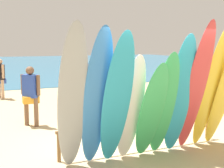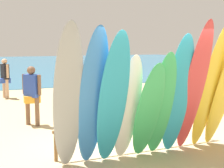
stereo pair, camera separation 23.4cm
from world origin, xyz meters
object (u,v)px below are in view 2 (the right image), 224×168
at_px(surfboard_blue_1, 93,99).
at_px(surfboard_teal_2, 113,100).
at_px(surfboard_red_7, 194,88).
at_px(beachgoer_strolling, 32,92).
at_px(surfboard_yellow_8, 210,88).
at_px(beachgoer_midbeach, 5,75).
at_px(beachgoer_photographing, 88,74).
at_px(surfboard_grey_0, 68,99).
at_px(surfboard_green_4, 148,112).
at_px(surfboard_white_3, 128,108).
at_px(surfboard_teal_6, 178,96).
at_px(surfboard_rack, 139,127).
at_px(surfboard_green_5, 161,105).

bearing_deg(surfboard_blue_1, surfboard_teal_2, -19.71).
height_order(surfboard_red_7, beachgoer_strolling, surfboard_red_7).
height_order(surfboard_yellow_8, beachgoer_midbeach, surfboard_yellow_8).
relative_size(surfboard_red_7, beachgoer_photographing, 1.86).
xyz_separation_m(surfboard_grey_0, surfboard_green_4, (1.54, -0.04, -0.35)).
bearing_deg(beachgoer_midbeach, beachgoer_strolling, -14.52).
relative_size(surfboard_teal_2, surfboard_red_7, 0.92).
distance_m(surfboard_red_7, beachgoer_strolling, 4.44).
bearing_deg(surfboard_white_3, beachgoer_strolling, 105.37).
bearing_deg(surfboard_yellow_8, surfboard_grey_0, 173.87).
relative_size(beachgoer_midbeach, beachgoer_strolling, 1.00).
bearing_deg(surfboard_blue_1, beachgoer_strolling, 96.46).
height_order(surfboard_green_4, surfboard_teal_6, surfboard_teal_6).
xyz_separation_m(surfboard_white_3, beachgoer_strolling, (-1.29, 3.38, -0.09)).
bearing_deg(surfboard_rack, surfboard_teal_2, -142.63).
height_order(surfboard_white_3, beachgoer_photographing, surfboard_white_3).
bearing_deg(surfboard_red_7, surfboard_white_3, 177.01).
height_order(surfboard_green_4, surfboard_green_5, surfboard_green_5).
relative_size(surfboard_rack, surfboard_blue_1, 1.40).
bearing_deg(surfboard_blue_1, surfboard_teal_6, -3.80).
bearing_deg(surfboard_teal_2, surfboard_white_3, 22.38).
distance_m(surfboard_teal_2, surfboard_green_5, 1.07).
height_order(surfboard_grey_0, surfboard_teal_6, surfboard_grey_0).
bearing_deg(surfboard_blue_1, surfboard_white_3, 1.06).
bearing_deg(surfboard_red_7, surfboard_grey_0, -179.53).
relative_size(surfboard_green_4, surfboard_red_7, 0.72).
distance_m(surfboard_teal_6, surfboard_yellow_8, 0.79).
xyz_separation_m(beachgoer_midbeach, beachgoer_strolling, (0.41, -4.80, 0.00)).
distance_m(surfboard_teal_2, surfboard_green_4, 0.81).
distance_m(surfboard_white_3, beachgoer_photographing, 8.31).
distance_m(surfboard_grey_0, beachgoer_photographing, 8.70).
bearing_deg(surfboard_rack, surfboard_grey_0, -160.97).
bearing_deg(surfboard_white_3, surfboard_teal_2, -162.91).
height_order(beachgoer_photographing, beachgoer_strolling, beachgoer_strolling).
relative_size(surfboard_rack, surfboard_teal_6, 1.47).
bearing_deg(surfboard_blue_1, surfboard_grey_0, 176.66).
height_order(surfboard_rack, surfboard_teal_6, surfboard_teal_6).
relative_size(surfboard_white_3, surfboard_teal_6, 0.85).
relative_size(surfboard_white_3, surfboard_green_5, 0.96).
distance_m(surfboard_blue_1, surfboard_green_4, 1.14).
relative_size(surfboard_grey_0, beachgoer_midbeach, 1.65).
relative_size(surfboard_green_4, surfboard_yellow_8, 0.74).
bearing_deg(surfboard_rack, surfboard_teal_6, -48.45).
relative_size(surfboard_rack, beachgoer_midbeach, 2.26).
xyz_separation_m(surfboard_grey_0, surfboard_blue_1, (0.44, -0.00, -0.03)).
distance_m(surfboard_grey_0, beachgoer_midbeach, 8.26).
bearing_deg(surfboard_teal_2, surfboard_green_4, 4.19).
bearing_deg(surfboard_blue_1, beachgoer_photographing, 69.55).
height_order(surfboard_green_4, beachgoer_strolling, surfboard_green_4).
distance_m(surfboard_rack, surfboard_teal_6, 1.07).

